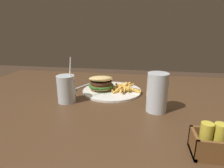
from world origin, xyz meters
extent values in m
cube|color=#4C331E|center=(0.00, 0.00, 0.74)|extent=(1.45, 1.07, 0.03)
cylinder|color=#392616|center=(-0.66, -0.46, 0.36)|extent=(0.07, 0.07, 0.73)
cylinder|color=#392616|center=(0.66, -0.46, 0.36)|extent=(0.07, 0.07, 0.73)
cylinder|color=white|center=(-0.05, -0.15, 0.76)|extent=(0.30, 0.30, 0.01)
ellipsoid|color=#DBB770|center=(0.01, -0.15, 0.78)|extent=(0.14, 0.12, 0.02)
cylinder|color=#38752D|center=(0.01, -0.15, 0.79)|extent=(0.15, 0.15, 0.01)
cylinder|color=red|center=(0.01, -0.15, 0.80)|extent=(0.12, 0.12, 0.01)
cylinder|color=#4C2D1E|center=(0.01, -0.15, 0.81)|extent=(0.13, 0.13, 0.01)
ellipsoid|color=#DBB770|center=(0.01, -0.13, 0.83)|extent=(0.14, 0.13, 0.04)
cube|color=gold|center=(-0.05, -0.16, 0.77)|extent=(0.05, 0.07, 0.02)
cube|color=gold|center=(-0.08, -0.12, 0.78)|extent=(0.04, 0.05, 0.03)
cube|color=gold|center=(-0.12, -0.17, 0.79)|extent=(0.07, 0.03, 0.02)
cube|color=gold|center=(-0.10, -0.13, 0.78)|extent=(0.02, 0.09, 0.03)
cube|color=gold|center=(-0.11, -0.14, 0.79)|extent=(0.01, 0.08, 0.03)
cube|color=gold|center=(-0.12, -0.14, 0.79)|extent=(0.03, 0.06, 0.01)
cube|color=gold|center=(-0.06, -0.17, 0.78)|extent=(0.06, 0.06, 0.02)
cube|color=gold|center=(-0.11, -0.17, 0.78)|extent=(0.04, 0.06, 0.01)
cube|color=gold|center=(-0.09, -0.21, 0.77)|extent=(0.03, 0.06, 0.02)
cube|color=gold|center=(-0.10, -0.15, 0.79)|extent=(0.08, 0.05, 0.02)
cube|color=gold|center=(-0.11, -0.20, 0.78)|extent=(0.05, 0.08, 0.02)
cube|color=gold|center=(-0.08, -0.15, 0.78)|extent=(0.07, 0.01, 0.03)
cube|color=gold|center=(-0.15, -0.15, 0.78)|extent=(0.08, 0.06, 0.02)
cube|color=gold|center=(-0.15, -0.14, 0.77)|extent=(0.08, 0.01, 0.02)
cube|color=gold|center=(-0.04, -0.14, 0.77)|extent=(0.03, 0.08, 0.02)
cube|color=gold|center=(-0.09, -0.19, 0.78)|extent=(0.06, 0.06, 0.02)
cube|color=gold|center=(-0.11, -0.15, 0.78)|extent=(0.04, 0.08, 0.04)
cube|color=gold|center=(-0.13, -0.16, 0.78)|extent=(0.01, 0.08, 0.01)
cube|color=gold|center=(-0.09, -0.15, 0.78)|extent=(0.07, 0.05, 0.01)
cylinder|color=silver|center=(-0.25, 0.04, 0.83)|extent=(0.08, 0.08, 0.15)
cylinder|color=gold|center=(-0.25, 0.04, 0.82)|extent=(0.07, 0.07, 0.12)
cylinder|color=silver|center=(0.13, 0.01, 0.82)|extent=(0.08, 0.08, 0.12)
cylinder|color=orange|center=(0.13, 0.01, 0.81)|extent=(0.07, 0.07, 0.10)
cylinder|color=white|center=(0.11, 0.01, 0.86)|extent=(0.01, 0.04, 0.20)
ellipsoid|color=silver|center=(0.17, -0.13, 0.77)|extent=(0.07, 0.07, 0.02)
cube|color=silver|center=(0.13, -0.21, 0.76)|extent=(0.06, 0.12, 0.00)
cube|color=brown|center=(-0.37, 0.29, 0.76)|extent=(0.09, 0.08, 0.01)
cube|color=brown|center=(-0.33, 0.29, 0.79)|extent=(0.01, 0.08, 0.06)
cube|color=brown|center=(-0.37, 0.25, 0.79)|extent=(0.09, 0.01, 0.06)
cube|color=brown|center=(-0.37, 0.32, 0.79)|extent=(0.09, 0.01, 0.06)
cylinder|color=gold|center=(-0.39, 0.29, 0.81)|extent=(0.03, 0.03, 0.08)
cylinder|color=gold|center=(-0.36, 0.29, 0.81)|extent=(0.03, 0.03, 0.08)
camera|label=1|loc=(-0.19, 0.73, 1.08)|focal=30.00mm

